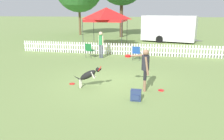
# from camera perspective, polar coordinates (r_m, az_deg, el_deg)

# --- Properties ---
(ground_plane) EXTENTS (240.00, 240.00, 0.00)m
(ground_plane) POSITION_cam_1_polar(r_m,az_deg,el_deg) (9.16, 0.27, -3.40)
(ground_plane) COLOR olive
(handler_person) EXTENTS (0.95, 0.60, 1.58)m
(handler_person) POSITION_cam_1_polar(r_m,az_deg,el_deg) (8.13, 8.43, 1.27)
(handler_person) COLOR #8C664C
(handler_person) RESTS_ON ground_plane
(leaping_dog) EXTENTS (1.16, 0.32, 0.89)m
(leaping_dog) POSITION_cam_1_polar(r_m,az_deg,el_deg) (8.50, -6.07, -1.24)
(leaping_dog) COLOR black
(leaping_dog) RESTS_ON ground_plane
(frisbee_near_handler) EXTENTS (0.23, 0.23, 0.02)m
(frisbee_near_handler) POSITION_cam_1_polar(r_m,az_deg,el_deg) (9.17, -10.38, -3.55)
(frisbee_near_handler) COLOR red
(frisbee_near_handler) RESTS_ON ground_plane
(frisbee_near_dog) EXTENTS (0.23, 0.23, 0.02)m
(frisbee_near_dog) POSITION_cam_1_polar(r_m,az_deg,el_deg) (8.50, 12.70, -5.19)
(frisbee_near_dog) COLOR red
(frisbee_near_dog) RESTS_ON ground_plane
(backpack_on_grass) EXTENTS (0.35, 0.28, 0.37)m
(backpack_on_grass) POSITION_cam_1_polar(r_m,az_deg,el_deg) (7.39, 6.25, -6.58)
(backpack_on_grass) COLOR navy
(backpack_on_grass) RESTS_ON ground_plane
(picket_fence) EXTENTS (16.14, 0.04, 0.79)m
(picket_fence) POSITION_cam_1_polar(r_m,az_deg,el_deg) (15.04, 4.87, 5.40)
(picket_fence) COLOR white
(picket_fence) RESTS_ON ground_plane
(folding_chair_blue_left) EXTENTS (0.66, 0.67, 0.93)m
(folding_chair_blue_left) POSITION_cam_1_polar(r_m,az_deg,el_deg) (14.14, -5.89, 5.43)
(folding_chair_blue_left) COLOR #333338
(folding_chair_blue_left) RESTS_ON ground_plane
(folding_chair_center) EXTENTS (0.49, 0.51, 0.86)m
(folding_chair_center) POSITION_cam_1_polar(r_m,az_deg,el_deg) (13.46, 6.36, 4.74)
(folding_chair_center) COLOR #333338
(folding_chair_center) RESTS_ON ground_plane
(canopy_tent_main) EXTENTS (3.16, 3.16, 3.24)m
(canopy_tent_main) POSITION_cam_1_polar(r_m,az_deg,el_deg) (18.70, -1.52, 14.29)
(canopy_tent_main) COLOR #333338
(canopy_tent_main) RESTS_ON ground_plane
(spectator_standing) EXTENTS (0.38, 0.27, 1.68)m
(spectator_standing) POSITION_cam_1_polar(r_m,az_deg,el_deg) (13.96, -2.93, 7.29)
(spectator_standing) COLOR #474C5B
(spectator_standing) RESTS_ON ground_plane
(equipment_trailer) EXTENTS (5.93, 3.21, 2.52)m
(equipment_trailer) POSITION_cam_1_polar(r_m,az_deg,el_deg) (22.37, 14.64, 10.51)
(equipment_trailer) COLOR white
(equipment_trailer) RESTS_ON ground_plane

